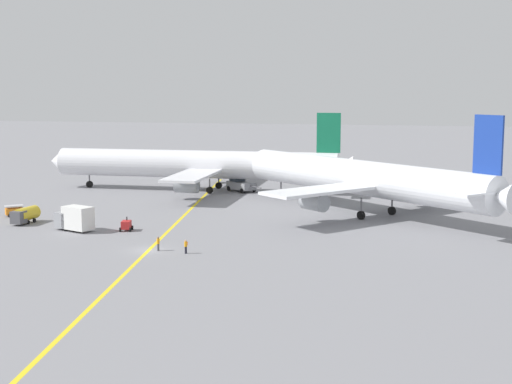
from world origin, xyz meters
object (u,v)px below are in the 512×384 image
gse_baggage_cart_trailing (14,211)px  ground_crew_marshaller_foreground (186,246)px  gse_catering_truck_tall (75,218)px  ground_crew_ramp_agent_by_cones (158,244)px  airliner_being_pushed (363,178)px  gse_gpu_cart_small (126,225)px  airliner_at_gate_left (198,165)px  pushback_tug (241,185)px  gse_fuel_bowser_stubby (25,215)px

gse_baggage_cart_trailing → ground_crew_marshaller_foreground: gse_baggage_cart_trailing is taller
gse_catering_truck_tall → ground_crew_ramp_agent_by_cones: (15.77, -9.59, -0.85)m
airliner_being_pushed → ground_crew_marshaller_foreground: size_ratio=26.95×
gse_gpu_cart_small → ground_crew_marshaller_foreground: size_ratio=1.39×
airliner_at_gate_left → pushback_tug: (8.24, 1.02, -3.75)m
airliner_being_pushed → gse_baggage_cart_trailing: (-52.75, -13.37, -4.85)m
gse_catering_truck_tall → gse_gpu_cart_small: gse_catering_truck_tall is taller
pushback_tug → gse_catering_truck_tall: bearing=-107.2°
ground_crew_marshaller_foreground → gse_baggage_cart_trailing: bearing=150.7°
gse_baggage_cart_trailing → pushback_tug: bearing=51.0°
gse_gpu_cart_small → gse_baggage_cart_trailing: bearing=161.5°
gse_fuel_bowser_stubby → pushback_tug: bearing=59.9°
gse_fuel_bowser_stubby → ground_crew_ramp_agent_by_cones: bearing=-27.2°
gse_baggage_cart_trailing → gse_gpu_cart_small: (21.47, -7.19, -0.07)m
airliner_at_gate_left → gse_catering_truck_tall: airliner_at_gate_left is taller
gse_baggage_cart_trailing → ground_crew_marshaller_foreground: 38.97m
ground_crew_marshaller_foreground → airliner_at_gate_left: bearing=105.3°
airliner_at_gate_left → gse_gpu_cart_small: airliner_at_gate_left is taller
pushback_tug → gse_fuel_bowser_stubby: pushback_tug is taller
airliner_being_pushed → ground_crew_marshaller_foreground: airliner_being_pushed is taller
pushback_tug → gse_catering_truck_tall: (-13.42, -43.22, 0.46)m
airliner_at_gate_left → airliner_being_pushed: bearing=-31.2°
ground_crew_marshaller_foreground → airliner_being_pushed: bearing=60.0°
ground_crew_ramp_agent_by_cones → airliner_being_pushed: bearing=54.6°
gse_catering_truck_tall → gse_baggage_cart_trailing: 16.93m
airliner_being_pushed → ground_crew_ramp_agent_by_cones: 39.21m
airliner_at_gate_left → gse_baggage_cart_trailing: bearing=-120.4°
pushback_tug → gse_baggage_cart_trailing: pushback_tug is taller
airliner_at_gate_left → ground_crew_marshaller_foreground: 54.57m
airliner_at_gate_left → gse_fuel_bowser_stubby: bearing=-110.9°
gse_gpu_cart_small → ground_crew_marshaller_foreground: bearing=-43.4°
pushback_tug → gse_gpu_cart_small: pushback_tug is taller
ground_crew_ramp_agent_by_cones → ground_crew_marshaller_foreground: ground_crew_ramp_agent_by_cones is taller
gse_baggage_cart_trailing → ground_crew_marshaller_foreground: size_ratio=1.83×
airliner_at_gate_left → gse_fuel_bowser_stubby: (-14.78, -38.76, -3.72)m
airliner_being_pushed → airliner_at_gate_left: bearing=148.8°
gse_catering_truck_tall → gse_baggage_cart_trailing: (-14.45, 8.77, -0.90)m
airliner_at_gate_left → ground_crew_ramp_agent_by_cones: size_ratio=34.54×
ground_crew_marshaller_foreground → gse_fuel_bowser_stubby: bearing=154.8°
gse_fuel_bowser_stubby → gse_baggage_cart_trailing: bearing=132.2°
airliner_at_gate_left → pushback_tug: size_ratio=7.57×
gse_gpu_cart_small → ground_crew_ramp_agent_by_cones: bearing=-51.9°
gse_baggage_cart_trailing → ground_crew_ramp_agent_by_cones: bearing=-31.3°
airliner_being_pushed → gse_fuel_bowser_stubby: bearing=-158.7°
airliner_at_gate_left → airliner_being_pushed: airliner_being_pushed is taller
ground_crew_ramp_agent_by_cones → gse_fuel_bowser_stubby: bearing=152.8°
airliner_being_pushed → gse_catering_truck_tall: (-38.30, -22.14, -3.96)m
gse_fuel_bowser_stubby → ground_crew_marshaller_foreground: 32.22m
airliner_being_pushed → ground_crew_ramp_agent_by_cones: bearing=-125.4°
airliner_at_gate_left → gse_baggage_cart_trailing: airliner_at_gate_left is taller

